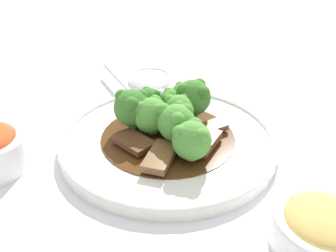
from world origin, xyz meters
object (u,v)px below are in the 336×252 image
Objects in this scene: beef_strip_1 at (134,142)px; serving_spoon at (141,102)px; beef_strip_3 at (206,130)px; broccoli_floret_7 at (132,107)px; broccoli_floret_6 at (183,95)px; sauce_dish at (150,78)px; broccoli_floret_2 at (152,115)px; broccoli_floret_3 at (172,102)px; broccoli_floret_4 at (178,109)px; beef_strip_2 at (160,157)px; main_plate at (168,140)px; broccoli_floret_1 at (177,122)px; broccoli_floret_5 at (192,139)px; side_bowl_appetizer at (324,229)px; beef_strip_0 at (205,142)px; broccoli_floret_0 at (149,99)px; broccoli_floret_8 at (194,97)px.

serving_spoon is (-0.09, -0.07, 0.00)m from beef_strip_1.
broccoli_floret_7 is (0.05, -0.09, 0.03)m from beef_strip_3.
sauce_dish is at bearing -122.57° from broccoli_floret_6.
broccoli_floret_2 is (0.05, -0.06, 0.02)m from beef_strip_3.
broccoli_floret_3 is 0.04m from broccoli_floret_4.
broccoli_floret_7 reaches higher than beef_strip_2.
broccoli_floret_1 is (0.01, 0.02, 0.04)m from main_plate.
broccoli_floret_5 is at bearing 105.39° from beef_strip_1.
broccoli_floret_3 is (-0.10, -0.06, 0.02)m from beef_strip_2.
side_bowl_appetizer is at bearing 78.09° from broccoli_floret_1.
beef_strip_0 is at bearing 73.85° from broccoli_floret_4.
serving_spoon is 2.77× the size of sauce_dish.
beef_strip_1 is 1.25× the size of broccoli_floret_0.
beef_strip_0 is 1.21× the size of broccoli_floret_5.
side_bowl_appetizer is (0.09, 0.20, 0.00)m from beef_strip_3.
side_bowl_appetizer is (0.03, 0.18, -0.02)m from broccoli_floret_5.
sauce_dish is at bearing -120.57° from beef_strip_3.
broccoli_floret_0 is at bearing -114.09° from main_plate.
serving_spoon is (0.02, -0.07, -0.02)m from broccoli_floret_6.
beef_strip_1 is at bearing -12.75° from broccoli_floret_8.
beef_strip_0 is at bearing 101.03° from broccoli_floret_2.
broccoli_floret_3 is 0.92× the size of broccoli_floret_6.
beef_strip_0 is at bearing 101.30° from broccoli_floret_7.
broccoli_floret_0 is 0.12m from broccoli_floret_5.
broccoli_floret_0 is 0.60× the size of sauce_dish.
broccoli_floret_4 is at bearing -108.13° from side_bowl_appetizer.
broccoli_floret_5 is at bearing 50.33° from sauce_dish.
side_bowl_appetizer reaches higher than beef_strip_2.
beef_strip_3 is at bearing 157.86° from broccoli_floret_1.
main_plate is 0.05m from broccoli_floret_4.
main_plate is 2.96× the size of side_bowl_appetizer.
side_bowl_appetizer is at bearing 82.21° from broccoli_floret_7.
beef_strip_1 and beef_strip_3 have the same top height.
broccoli_floret_8 is at bearing -134.44° from beef_strip_0.
broccoli_floret_5 is (0.05, 0.06, -0.00)m from broccoli_floret_4.
beef_strip_1 is (0.05, -0.02, 0.01)m from main_plate.
beef_strip_2 is at bearing -6.02° from beef_strip_3.
broccoli_floret_0 is 0.22× the size of serving_spoon.
broccoli_floret_7 reaches higher than broccoli_floret_3.
broccoli_floret_3 is 0.85× the size of broccoli_floret_5.
broccoli_floret_2 reaches higher than sauce_dish.
broccoli_floret_6 is 0.03m from broccoli_floret_8.
broccoli_floret_1 reaches higher than beef_strip_1.
broccoli_floret_6 is (-0.04, -0.02, -0.00)m from broccoli_floret_4.
broccoli_floret_5 is at bearing 63.36° from broccoli_floret_1.
broccoli_floret_4 is at bearing -71.29° from beef_strip_3.
main_plate is 0.23m from sauce_dish.
broccoli_floret_1 is 0.04m from broccoli_floret_4.
beef_strip_0 is at bearing 82.08° from broccoli_floret_0.
broccoli_floret_7 reaches higher than broccoli_floret_6.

